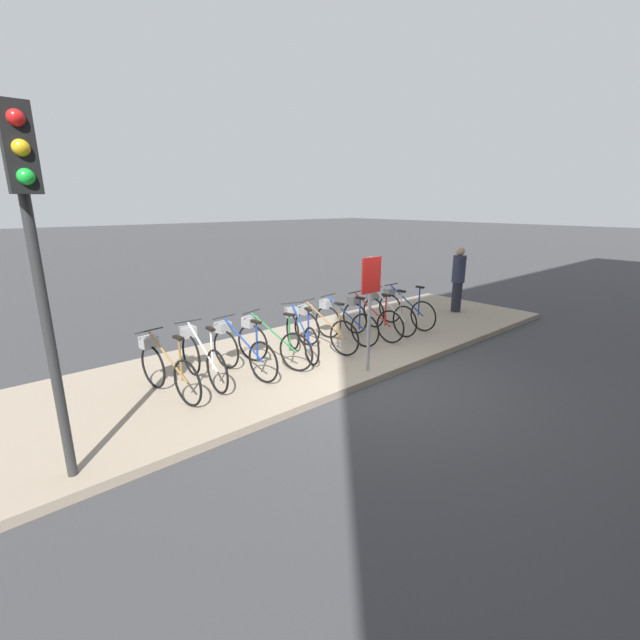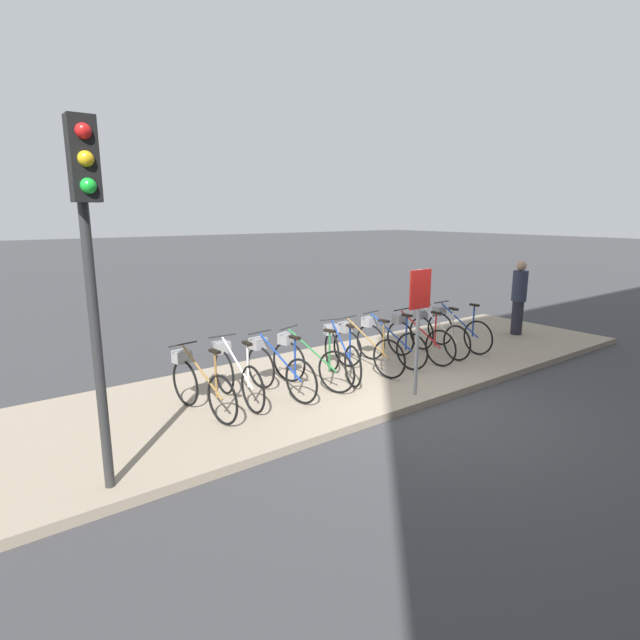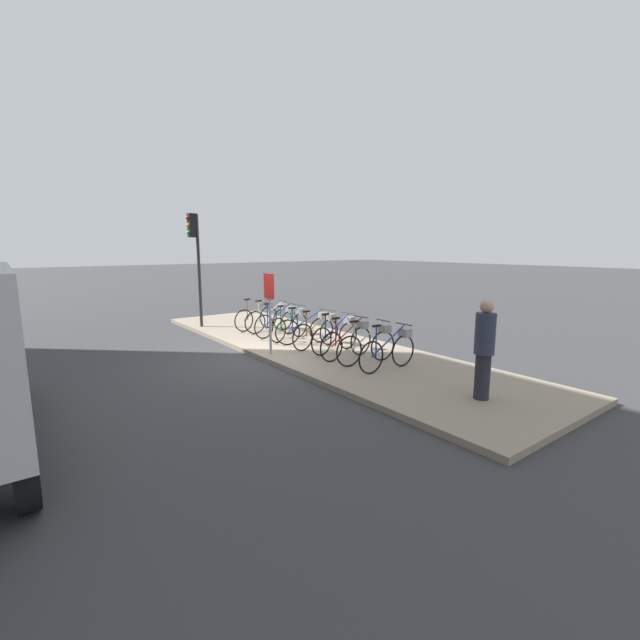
{
  "view_description": "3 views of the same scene",
  "coord_description": "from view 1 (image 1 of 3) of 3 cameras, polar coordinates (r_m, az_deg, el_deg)",
  "views": [
    {
      "loc": [
        -5.1,
        -4.45,
        2.96
      ],
      "look_at": [
        -0.35,
        1.0,
        0.98
      ],
      "focal_mm": 24.0,
      "sensor_mm": 36.0,
      "label": 1
    },
    {
      "loc": [
        -5.57,
        -4.81,
        2.95
      ],
      "look_at": [
        -0.93,
        1.38,
        1.29
      ],
      "focal_mm": 28.0,
      "sensor_mm": 36.0,
      "label": 2
    },
    {
      "loc": [
        9.13,
        -4.91,
        2.74
      ],
      "look_at": [
        0.83,
        1.32,
        0.96
      ],
      "focal_mm": 24.0,
      "sensor_mm": 36.0,
      "label": 3
    }
  ],
  "objects": [
    {
      "name": "parked_bicycle_5",
      "position": [
        8.51,
        0.19,
        -1.04
      ],
      "size": [
        0.46,
        1.66,
        1.03
      ],
      "color": "black",
      "rests_on": "sidewalk"
    },
    {
      "name": "parked_bicycle_6",
      "position": [
        9.02,
        3.0,
        -0.12
      ],
      "size": [
        0.46,
        1.66,
        1.03
      ],
      "color": "black",
      "rests_on": "sidewalk"
    },
    {
      "name": "parked_bicycle_3",
      "position": [
        7.73,
        -6.75,
        -2.85
      ],
      "size": [
        0.64,
        1.61,
        1.03
      ],
      "color": "black",
      "rests_on": "sidewalk"
    },
    {
      "name": "ground_plane",
      "position": [
        7.39,
        7.23,
        -8.46
      ],
      "size": [
        120.0,
        120.0,
        0.0
      ],
      "primitive_type": "plane",
      "color": "#38383A"
    },
    {
      "name": "parked_bicycle_0",
      "position": [
        6.92,
        -19.89,
        -5.92
      ],
      "size": [
        0.46,
        1.66,
        1.03
      ],
      "color": "black",
      "rests_on": "sidewalk"
    },
    {
      "name": "parked_bicycle_7",
      "position": [
        9.35,
        6.51,
        0.36
      ],
      "size": [
        0.46,
        1.67,
        1.03
      ],
      "color": "black",
      "rests_on": "sidewalk"
    },
    {
      "name": "parked_bicycle_2",
      "position": [
        7.42,
        -10.61,
        -3.81
      ],
      "size": [
        0.46,
        1.66,
        1.03
      ],
      "color": "black",
      "rests_on": "sidewalk"
    },
    {
      "name": "parked_bicycle_4",
      "position": [
        8.21,
        -2.73,
        -1.68
      ],
      "size": [
        0.63,
        1.61,
        1.03
      ],
      "color": "black",
      "rests_on": "sidewalk"
    },
    {
      "name": "pedestrian",
      "position": [
        12.04,
        17.95,
        5.38
      ],
      "size": [
        0.34,
        0.34,
        1.75
      ],
      "color": "#23232D",
      "rests_on": "sidewalk"
    },
    {
      "name": "traffic_light",
      "position": [
        4.74,
        -34.06,
        10.2
      ],
      "size": [
        0.24,
        0.4,
        3.67
      ],
      "color": "#2D2D2D",
      "rests_on": "sidewalk"
    },
    {
      "name": "parked_bicycle_1",
      "position": [
        7.24,
        -15.64,
        -4.62
      ],
      "size": [
        0.46,
        1.67,
        1.03
      ],
      "color": "black",
      "rests_on": "sidewalk"
    },
    {
      "name": "sign_post",
      "position": [
        7.23,
        6.73,
        3.37
      ],
      "size": [
        0.44,
        0.07,
        1.99
      ],
      "color": "#99999E",
      "rests_on": "sidewalk"
    },
    {
      "name": "parked_bicycle_8",
      "position": [
        9.85,
        8.77,
        1.06
      ],
      "size": [
        0.46,
        1.67,
        1.03
      ],
      "color": "black",
      "rests_on": "sidewalk"
    },
    {
      "name": "sidewalk",
      "position": [
        8.56,
        -1.67,
        -4.53
      ],
      "size": [
        13.11,
        3.56,
        0.12
      ],
      "color": "gray",
      "rests_on": "ground_plane"
    },
    {
      "name": "parked_bicycle_9",
      "position": [
        10.35,
        11.02,
        1.64
      ],
      "size": [
        0.46,
        1.67,
        1.03
      ],
      "color": "black",
      "rests_on": "sidewalk"
    }
  ]
}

